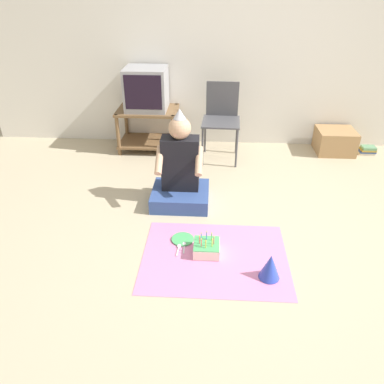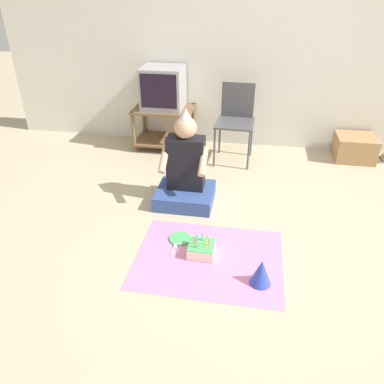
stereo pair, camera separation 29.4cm
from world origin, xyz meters
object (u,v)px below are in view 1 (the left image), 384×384
folding_chair (221,115)px  person_seated (180,174)px  cardboard_box_stack (335,141)px  birthday_cake (206,248)px  tv (146,89)px  book_pile (367,150)px  party_hat_blue (270,266)px  paper_plate (183,239)px

folding_chair → person_seated: (-0.38, -1.08, -0.22)m
cardboard_box_stack → birthday_cake: (-1.52, -2.07, -0.09)m
tv → person_seated: 1.45m
tv → book_pile: 2.79m
person_seated → tv: bearing=111.6°
cardboard_box_stack → party_hat_blue: bearing=-114.6°
tv → folding_chair: bearing=-12.7°
folding_chair → person_seated: bearing=-109.5°
folding_chair → person_seated: size_ratio=0.95×
paper_plate → birthday_cake: bearing=-37.4°
birthday_cake → party_hat_blue: bearing=-28.5°
birthday_cake → paper_plate: size_ratio=1.10×
cardboard_box_stack → birthday_cake: 2.57m
tv → party_hat_blue: (1.24, -2.31, -0.65)m
person_seated → birthday_cake: person_seated is taller
party_hat_blue → cardboard_box_stack: bearing=65.4°
cardboard_box_stack → birthday_cake: size_ratio=2.20×
cardboard_box_stack → birthday_cake: bearing=-126.3°
person_seated → birthday_cake: 0.86m
tv → person_seated: tv is taller
folding_chair → paper_plate: 1.80m
folding_chair → person_seated: 1.17m
person_seated → party_hat_blue: size_ratio=4.64×
book_pile → paper_plate: 2.84m
birthday_cake → party_hat_blue: party_hat_blue is taller
folding_chair → cardboard_box_stack: folding_chair is taller
person_seated → paper_plate: size_ratio=4.95×
tv → cardboard_box_stack: 2.38m
folding_chair → cardboard_box_stack: 1.47m
folding_chair → book_pile: (1.81, 0.18, -0.46)m
cardboard_box_stack → party_hat_blue: 2.55m
party_hat_blue → birthday_cake: bearing=151.5°
person_seated → cardboard_box_stack: bearing=35.8°
tv → person_seated: (0.51, -1.28, -0.46)m
tv → cardboard_box_stack: bearing=0.3°
party_hat_blue → tv: bearing=118.2°
book_pile → birthday_cake: birthday_cake is taller
tv → party_hat_blue: tv is taller
party_hat_blue → paper_plate: 0.78m
book_pile → cardboard_box_stack: bearing=175.2°
tv → party_hat_blue: bearing=-61.8°
folding_chair → book_pile: bearing=5.7°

